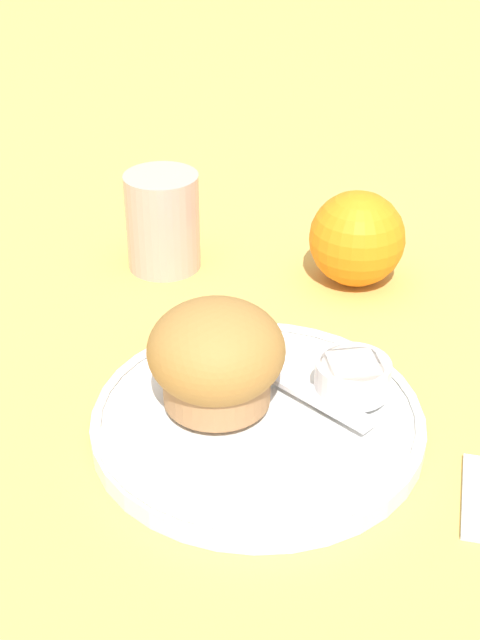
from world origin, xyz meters
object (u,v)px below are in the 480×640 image
at_px(muffin, 216,357).
at_px(juice_glass, 163,222).
at_px(butter_knife, 262,367).
at_px(orange_fruit, 357,239).

xyz_separation_m(muffin, juice_glass, (-0.10, 0.21, -0.01)).
bearing_deg(butter_knife, juice_glass, 157.98).
bearing_deg(muffin, orange_fruit, 73.18).
height_order(butter_knife, juice_glass, juice_glass).
bearing_deg(muffin, juice_glass, 116.19).
bearing_deg(orange_fruit, muffin, -106.82).
distance_m(butter_knife, juice_glass, 0.21).
bearing_deg(butter_knife, muffin, -86.92).
relative_size(butter_knife, juice_glass, 1.98).
relative_size(orange_fruit, juice_glass, 0.94).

